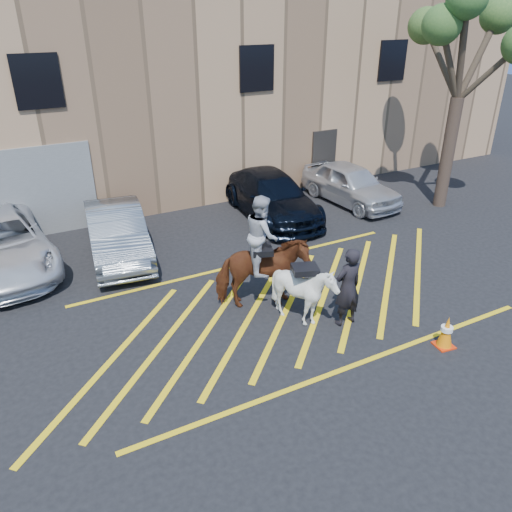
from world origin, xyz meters
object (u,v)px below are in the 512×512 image
handler (348,287)px  tree (468,35)px  car_white_suv (350,184)px  car_blue_suv (271,195)px  mounted_bay (262,265)px  saddled_white (304,293)px  traffic_cone (446,332)px  car_silver_sedan (117,232)px

handler → tree: tree is taller
car_white_suv → tree: (2.73, -1.77, 4.98)m
car_blue_suv → car_white_suv: 3.19m
mounted_bay → tree: 10.53m
saddled_white → traffic_cone: saddled_white is taller
car_white_suv → saddled_white: saddled_white is taller
car_silver_sedan → mounted_bay: 4.97m
car_white_suv → saddled_white: (-5.74, -5.81, 0.06)m
car_silver_sedan → car_blue_suv: 5.45m
traffic_cone → car_silver_sedan: bearing=123.6°
handler → mounted_bay: size_ratio=0.67×
traffic_cone → mounted_bay: bearing=130.0°
car_white_suv → saddled_white: bearing=-138.9°
saddled_white → car_silver_sedan: bearing=118.0°
car_white_suv → car_silver_sedan: bearing=178.6°
mounted_bay → tree: (9.00, 3.02, 4.56)m
car_blue_suv → car_white_suv: (3.18, -0.20, -0.02)m
tree → car_blue_suv: bearing=161.6°
car_blue_suv → mounted_bay: (-3.08, -4.99, 0.41)m
car_silver_sedan → car_white_suv: 8.61m
traffic_cone → tree: tree is taller
car_white_suv → mounted_bay: bearing=-146.8°
car_white_suv → traffic_cone: car_white_suv is taller
handler → mounted_bay: 2.04m
car_blue_suv → tree: tree is taller
handler → car_white_suv: bearing=-129.7°
tree → handler: bearing=-149.3°
mounted_bay → traffic_cone: 4.26m
car_blue_suv → saddled_white: (-2.55, -6.01, 0.04)m
traffic_cone → tree: bearing=44.7°
car_white_suv → saddled_white: size_ratio=2.45×
mounted_bay → handler: bearing=-48.1°
car_silver_sedan → mounted_bay: mounted_bay is taller
car_blue_suv → mounted_bay: 5.88m
saddled_white → car_blue_suv: bearing=67.0°
saddled_white → tree: (8.47, 4.04, 4.92)m
car_white_suv → tree: size_ratio=0.57×
car_blue_suv → tree: bearing=-13.5°
car_white_suv → tree: tree is taller
traffic_cone → tree: 10.34m
car_silver_sedan → handler: (3.69, -5.88, 0.22)m
car_blue_suv → handler: bearing=-99.9°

